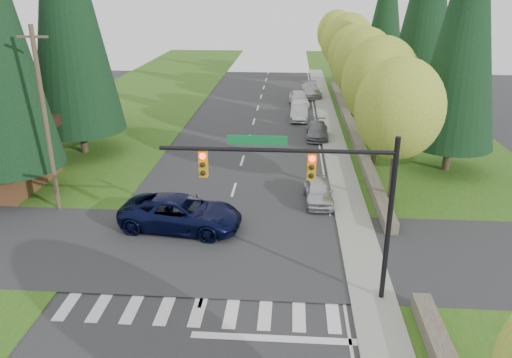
# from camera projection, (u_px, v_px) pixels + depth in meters

# --- Properties ---
(grass_east) EXTENTS (14.00, 110.00, 0.06)m
(grass_east) POSITION_uv_depth(u_px,v_px,m) (430.00, 169.00, 34.06)
(grass_east) COLOR #265516
(grass_east) RESTS_ON ground
(grass_west) EXTENTS (14.00, 110.00, 0.06)m
(grass_west) POSITION_uv_depth(u_px,v_px,m) (61.00, 161.00, 35.78)
(grass_west) COLOR #265516
(grass_west) RESTS_ON ground
(cross_street) EXTENTS (120.00, 8.00, 0.10)m
(cross_street) POSITION_uv_depth(u_px,v_px,m) (216.00, 250.00, 23.78)
(cross_street) COLOR #28282B
(cross_street) RESTS_ON ground
(sidewalk_east) EXTENTS (1.80, 80.00, 0.13)m
(sidewalk_east) POSITION_uv_depth(u_px,v_px,m) (338.00, 157.00, 36.31)
(sidewalk_east) COLOR gray
(sidewalk_east) RESTS_ON ground
(curb_east) EXTENTS (0.20, 80.00, 0.13)m
(curb_east) POSITION_uv_depth(u_px,v_px,m) (326.00, 157.00, 36.37)
(curb_east) COLOR gray
(curb_east) RESTS_ON ground
(stone_wall_north) EXTENTS (0.70, 40.00, 0.70)m
(stone_wall_north) POSITION_uv_depth(u_px,v_px,m) (350.00, 125.00, 43.53)
(stone_wall_north) COLOR #4C4438
(stone_wall_north) RESTS_ON ground
(traffic_signal) EXTENTS (8.70, 0.37, 6.80)m
(traffic_signal) POSITION_uv_depth(u_px,v_px,m) (316.00, 182.00, 18.42)
(traffic_signal) COLOR black
(traffic_signal) RESTS_ON ground
(utility_pole) EXTENTS (1.60, 0.24, 10.00)m
(utility_pole) POSITION_uv_depth(u_px,v_px,m) (46.00, 120.00, 26.25)
(utility_pole) COLOR #473828
(utility_pole) RESTS_ON ground
(decid_tree_0) EXTENTS (4.80, 4.80, 8.37)m
(decid_tree_0) POSITION_uv_depth(u_px,v_px,m) (399.00, 109.00, 26.71)
(decid_tree_0) COLOR #38281C
(decid_tree_0) RESTS_ON ground
(decid_tree_1) EXTENTS (5.20, 5.20, 8.80)m
(decid_tree_1) POSITION_uv_depth(u_px,v_px,m) (381.00, 82.00, 33.14)
(decid_tree_1) COLOR #38281C
(decid_tree_1) RESTS_ON ground
(decid_tree_2) EXTENTS (5.00, 5.00, 8.82)m
(decid_tree_2) POSITION_uv_depth(u_px,v_px,m) (364.00, 64.00, 39.61)
(decid_tree_2) COLOR #38281C
(decid_tree_2) RESTS_ON ground
(decid_tree_3) EXTENTS (5.00, 5.00, 8.55)m
(decid_tree_3) POSITION_uv_depth(u_px,v_px,m) (355.00, 56.00, 46.20)
(decid_tree_3) COLOR #38281C
(decid_tree_3) RESTS_ON ground
(decid_tree_4) EXTENTS (5.40, 5.40, 9.18)m
(decid_tree_4) POSITION_uv_depth(u_px,v_px,m) (349.00, 43.00, 52.56)
(decid_tree_4) COLOR #38281C
(decid_tree_4) RESTS_ON ground
(decid_tree_5) EXTENTS (4.80, 4.80, 8.30)m
(decid_tree_5) POSITION_uv_depth(u_px,v_px,m) (341.00, 41.00, 59.27)
(decid_tree_5) COLOR #38281C
(decid_tree_5) RESTS_ON ground
(decid_tree_6) EXTENTS (5.20, 5.20, 8.86)m
(decid_tree_6) POSITION_uv_depth(u_px,v_px,m) (337.00, 33.00, 65.65)
(decid_tree_6) COLOR #38281C
(decid_tree_6) RESTS_ON ground
(conifer_w_e) EXTENTS (5.78, 5.78, 18.80)m
(conifer_w_e) POSITION_uv_depth(u_px,v_px,m) (74.00, 5.00, 39.55)
(conifer_w_e) COLOR #38281C
(conifer_w_e) RESTS_ON ground
(conifer_e_a) EXTENTS (5.44, 5.44, 17.80)m
(conifer_e_a) POSITION_uv_depth(u_px,v_px,m) (467.00, 20.00, 30.45)
(conifer_e_a) COLOR #38281C
(conifer_e_a) RESTS_ON ground
(conifer_e_c) EXTENTS (5.10, 5.10, 16.80)m
(conifer_e_c) POSITION_uv_depth(u_px,v_px,m) (387.00, 8.00, 56.65)
(conifer_e_c) COLOR #38281C
(conifer_e_c) RESTS_ON ground
(suv_navy) EXTENTS (6.55, 3.65, 1.73)m
(suv_navy) POSITION_uv_depth(u_px,v_px,m) (181.00, 213.00, 25.56)
(suv_navy) COLOR black
(suv_navy) RESTS_ON ground
(parked_car_a) EXTENTS (1.72, 3.97, 1.33)m
(parked_car_a) POSITION_uv_depth(u_px,v_px,m) (318.00, 191.00, 28.84)
(parked_car_a) COLOR silver
(parked_car_a) RESTS_ON ground
(parked_car_b) EXTENTS (1.83, 4.31, 1.24)m
(parked_car_b) POSITION_uv_depth(u_px,v_px,m) (317.00, 130.00, 40.99)
(parked_car_b) COLOR slate
(parked_car_b) RESTS_ON ground
(parked_car_c) EXTENTS (1.68, 4.51, 1.47)m
(parked_car_c) POSITION_uv_depth(u_px,v_px,m) (299.00, 112.00, 46.52)
(parked_car_c) COLOR #A3A3A7
(parked_car_c) RESTS_ON ground
(parked_car_d) EXTENTS (2.26, 4.72, 1.56)m
(parked_car_d) POSITION_uv_depth(u_px,v_px,m) (299.00, 98.00, 51.83)
(parked_car_d) COLOR white
(parked_car_d) RESTS_ON ground
(parked_car_e) EXTENTS (2.49, 5.15, 1.44)m
(parked_car_e) POSITION_uv_depth(u_px,v_px,m) (311.00, 90.00, 56.06)
(parked_car_e) COLOR #ADACB1
(parked_car_e) RESTS_ON ground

